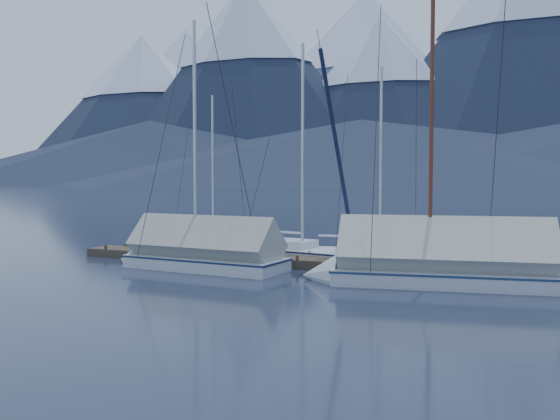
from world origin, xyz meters
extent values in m
plane|color=black|center=(0.00, 0.00, 0.00)|extent=(1000.00, 1000.00, 0.00)
cone|color=#475675|center=(-260.00, 420.00, 65.00)|extent=(308.00, 308.00, 130.00)
cone|color=silver|center=(-260.00, 420.00, 103.20)|extent=(133.24, 133.24, 54.60)
cone|color=#475675|center=(-110.00, 440.00, 75.00)|extent=(352.00, 352.00, 150.00)
cone|color=silver|center=(-110.00, 440.00, 119.00)|extent=(152.28, 152.28, 63.00)
cone|color=#192133|center=(-220.00, 300.00, 47.50)|extent=(209.00, 209.00, 95.00)
cone|color=silver|center=(-220.00, 300.00, 75.55)|extent=(90.41, 90.41, 39.90)
cone|color=#192133|center=(-140.00, 285.00, 57.50)|extent=(190.00, 190.00, 115.00)
cone|color=silver|center=(-140.00, 285.00, 91.35)|extent=(82.19, 82.19, 48.30)
cone|color=#192133|center=(-65.00, 295.00, 45.00)|extent=(171.00, 171.00, 90.00)
cone|color=silver|center=(-65.00, 295.00, 71.60)|extent=(73.97, 73.97, 37.80)
cone|color=#192133|center=(10.00, 310.00, 67.50)|extent=(228.00, 228.00, 135.00)
cone|color=#192133|center=(-180.00, 250.00, 17.50)|extent=(364.00, 364.00, 35.00)
cone|color=#192133|center=(-60.00, 240.00, 15.00)|extent=(416.00, 416.00, 30.00)
cube|color=#382D23|center=(0.00, 2.00, 0.17)|extent=(18.00, 1.50, 0.34)
cube|color=black|center=(-6.00, 2.00, -0.05)|extent=(3.00, 1.30, 0.30)
cube|color=black|center=(0.00, 2.00, -0.05)|extent=(3.00, 1.30, 0.30)
cube|color=black|center=(6.00, 2.00, -0.05)|extent=(3.00, 1.30, 0.30)
cylinder|color=#382D23|center=(-8.00, 2.70, 0.35)|extent=(0.12, 0.12, 0.35)
cylinder|color=#382D23|center=(-8.00, 1.30, 0.35)|extent=(0.12, 0.12, 0.35)
cylinder|color=#382D23|center=(-5.00, 2.70, 0.35)|extent=(0.12, 0.12, 0.35)
cylinder|color=#382D23|center=(-5.00, 1.30, 0.35)|extent=(0.12, 0.12, 0.35)
cylinder|color=#382D23|center=(-2.00, 2.70, 0.35)|extent=(0.12, 0.12, 0.35)
cylinder|color=#382D23|center=(-2.00, 1.30, 0.35)|extent=(0.12, 0.12, 0.35)
cylinder|color=#382D23|center=(1.00, 2.70, 0.35)|extent=(0.12, 0.12, 0.35)
cylinder|color=#382D23|center=(1.00, 1.30, 0.35)|extent=(0.12, 0.12, 0.35)
cylinder|color=#382D23|center=(4.00, 2.70, 0.35)|extent=(0.12, 0.12, 0.35)
cylinder|color=#382D23|center=(4.00, 1.30, 0.35)|extent=(0.12, 0.12, 0.35)
cylinder|color=#382D23|center=(7.00, 2.70, 0.35)|extent=(0.12, 0.12, 0.35)
cylinder|color=#382D23|center=(7.00, 1.30, 0.35)|extent=(0.12, 0.12, 0.35)
cube|color=silver|center=(-4.93, 4.76, 0.10)|extent=(5.45, 2.83, 0.57)
cube|color=silver|center=(-4.93, 4.76, -0.16)|extent=(4.52, 1.90, 0.26)
cube|color=#181A4A|center=(-4.93, 4.76, 0.35)|extent=(5.51, 2.86, 0.05)
cone|color=silver|center=(-2.02, 5.41, 0.10)|extent=(1.29, 1.83, 1.66)
cube|color=silver|center=(-5.19, 4.70, 0.52)|extent=(2.04, 1.58, 0.26)
cylinder|color=#B2B7BF|center=(-4.60, 4.83, 3.86)|extent=(0.10, 0.10, 6.93)
cylinder|color=#B2B7BF|center=(-5.78, 4.57, 0.91)|extent=(2.30, 0.59, 0.08)
cylinder|color=#26262B|center=(-3.33, 5.11, 3.86)|extent=(0.59, 2.56, 6.94)
cube|color=silver|center=(-0.17, 3.95, 0.13)|extent=(6.74, 3.33, 0.71)
cube|color=silver|center=(-0.17, 3.95, -0.19)|extent=(5.61, 2.19, 0.32)
cube|color=#171A46|center=(-0.17, 3.95, 0.43)|extent=(6.81, 3.36, 0.06)
cone|color=silver|center=(3.48, 3.25, 0.13)|extent=(1.55, 2.25, 2.06)
cube|color=silver|center=(-0.48, 4.01, 0.65)|extent=(2.50, 1.90, 0.32)
cylinder|color=#B2B7BF|center=(0.26, 3.87, 4.78)|extent=(0.13, 0.13, 8.60)
cylinder|color=#B2B7BF|center=(-1.22, 4.15, 1.13)|extent=(2.87, 0.64, 0.10)
cylinder|color=#26262B|center=(1.84, 3.57, 4.78)|extent=(0.64, 3.20, 8.61)
cube|color=silver|center=(3.00, 4.77, 0.11)|extent=(5.94, 2.74, 0.63)
cube|color=silver|center=(3.00, 4.77, -0.17)|extent=(4.97, 1.76, 0.29)
cube|color=#162944|center=(3.00, 4.77, 0.38)|extent=(6.00, 2.76, 0.06)
cone|color=silver|center=(6.25, 5.26, 0.11)|extent=(1.31, 1.97, 1.83)
cube|color=silver|center=(2.71, 4.73, 0.57)|extent=(2.18, 1.62, 0.29)
cylinder|color=#B2B7BF|center=(3.37, 4.83, 4.25)|extent=(0.11, 0.11, 7.63)
cylinder|color=#B2B7BF|center=(2.05, 4.63, 1.00)|extent=(2.56, 0.47, 0.09)
cylinder|color=#26262B|center=(4.79, 5.04, 4.25)|extent=(0.45, 2.86, 7.64)
cube|color=silver|center=(6.58, 0.04, 0.14)|extent=(7.38, 3.58, 0.75)
cube|color=silver|center=(6.58, 0.04, -0.21)|extent=(6.16, 2.29, 0.34)
cube|color=navy|center=(6.58, 0.04, 0.46)|extent=(7.45, 3.61, 0.07)
cone|color=silver|center=(2.58, -0.59, 0.14)|extent=(1.61, 2.58, 2.41)
cylinder|color=#592819|center=(6.13, -0.03, 5.08)|extent=(0.14, 0.14, 9.13)
cylinder|color=#592819|center=(7.71, 0.22, 1.20)|extent=(3.16, 0.59, 0.10)
cylinder|color=#26262B|center=(4.39, -0.31, 5.08)|extent=(0.58, 3.52, 9.14)
cube|color=#AAABA0|center=(6.58, 0.04, 0.97)|extent=(7.04, 3.57, 2.56)
cube|color=silver|center=(-2.20, -0.10, 0.13)|extent=(6.37, 2.73, 0.73)
cube|color=silver|center=(-2.20, -0.10, -0.20)|extent=(5.36, 1.66, 0.33)
cube|color=#172347|center=(-2.20, -0.10, 0.44)|extent=(6.43, 2.75, 0.07)
cone|color=silver|center=(-5.78, 0.20, 0.13)|extent=(1.39, 2.22, 2.13)
cylinder|color=#B2B7BF|center=(-2.64, -0.06, 4.93)|extent=(0.13, 0.13, 8.86)
cylinder|color=#B2B7BF|center=(-1.09, -0.19, 1.16)|extent=(2.79, 0.33, 0.10)
cylinder|color=#26262B|center=(-4.18, 0.07, 4.93)|extent=(0.29, 3.12, 8.87)
cube|color=#97998F|center=(-2.20, -0.10, 0.94)|extent=(6.06, 2.74, 2.26)
imported|color=black|center=(4.55, 2.16, 1.11)|extent=(0.44, 0.60, 1.54)
camera|label=1|loc=(9.00, -19.61, 3.43)|focal=38.00mm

